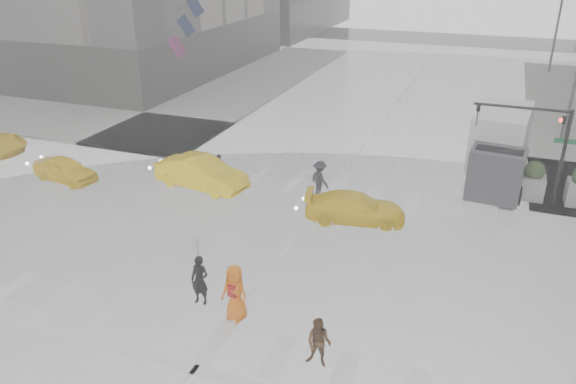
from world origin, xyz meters
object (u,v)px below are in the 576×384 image
at_px(pedestrian_brown, 319,343).
at_px(taxi_mid, 201,173).
at_px(box_truck, 499,146).
at_px(pedestrian_orange, 235,293).
at_px(traffic_signal_pole, 542,136).
at_px(taxi_front, 65,169).

distance_m(pedestrian_brown, taxi_mid, 13.55).
xyz_separation_m(pedestrian_brown, box_truck, (4.16, 15.92, 1.08)).
relative_size(pedestrian_brown, box_truck, 0.24).
bearing_deg(pedestrian_orange, traffic_signal_pole, 65.76).
bearing_deg(pedestrian_brown, box_truck, 76.29).
relative_size(traffic_signal_pole, pedestrian_orange, 2.35).
relative_size(pedestrian_orange, box_truck, 0.29).
xyz_separation_m(traffic_signal_pole, taxi_front, (-21.82, -5.54, -2.61)).
bearing_deg(pedestrian_orange, taxi_front, 161.68).
distance_m(taxi_front, box_truck, 21.60).
xyz_separation_m(pedestrian_brown, taxi_mid, (-9.19, 9.96, -0.00)).
relative_size(pedestrian_orange, taxi_front, 0.54).
xyz_separation_m(pedestrian_orange, taxi_mid, (-6.05, 8.83, -0.19)).
bearing_deg(traffic_signal_pole, pedestrian_orange, -125.07).
bearing_deg(box_truck, pedestrian_orange, -110.58).
xyz_separation_m(traffic_signal_pole, box_truck, (-1.64, 2.07, -1.36)).
bearing_deg(traffic_signal_pole, pedestrian_brown, -112.70).
xyz_separation_m(taxi_mid, box_truck, (13.35, 5.97, 1.09)).
xyz_separation_m(pedestrian_orange, taxi_front, (-12.88, 7.19, -0.35)).
distance_m(pedestrian_brown, pedestrian_orange, 3.34).
bearing_deg(taxi_front, pedestrian_brown, -107.82).
xyz_separation_m(traffic_signal_pole, pedestrian_brown, (-5.80, -13.86, -2.45)).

